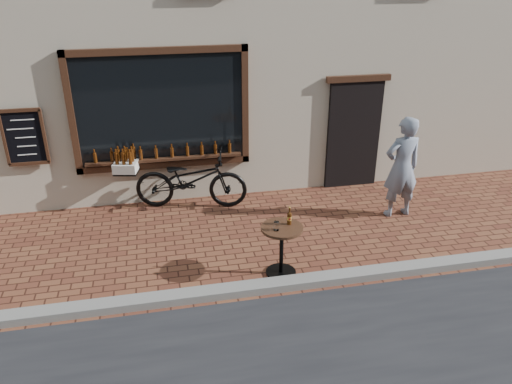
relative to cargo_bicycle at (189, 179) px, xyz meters
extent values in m
plane|color=#56291C|center=(1.49, -3.14, -0.57)|extent=(90.00, 90.00, 0.00)
cube|color=slate|center=(1.49, -2.94, -0.51)|extent=(90.00, 0.25, 0.12)
cube|color=black|center=(-0.41, 0.31, 1.28)|extent=(3.00, 0.06, 2.00)
cube|color=black|center=(-0.41, 0.29, 2.34)|extent=(3.24, 0.10, 0.12)
cube|color=black|center=(-0.41, 0.29, 0.22)|extent=(3.24, 0.10, 0.12)
cube|color=black|center=(-1.97, 0.29, 1.28)|extent=(0.12, 0.10, 2.24)
cube|color=black|center=(1.15, 0.29, 1.28)|extent=(0.12, 0.10, 2.24)
cube|color=black|center=(-0.41, 0.24, 0.35)|extent=(2.90, 0.16, 0.05)
cube|color=black|center=(3.39, 0.32, 0.53)|extent=(1.10, 0.10, 2.20)
cube|color=black|center=(3.39, 0.29, 1.69)|extent=(1.30, 0.10, 0.12)
cube|color=black|center=(-2.81, 0.30, 0.93)|extent=(0.62, 0.04, 0.92)
cylinder|color=#3D1C07|center=(-1.66, 0.24, 0.47)|extent=(0.06, 0.06, 0.19)
cylinder|color=#3D1C07|center=(-1.38, 0.24, 0.47)|extent=(0.06, 0.06, 0.19)
cylinder|color=#3D1C07|center=(-1.10, 0.24, 0.47)|extent=(0.06, 0.06, 0.19)
cylinder|color=#3D1C07|center=(-0.82, 0.24, 0.47)|extent=(0.06, 0.06, 0.19)
cylinder|color=#3D1C07|center=(-0.55, 0.24, 0.47)|extent=(0.06, 0.06, 0.19)
cylinder|color=#3D1C07|center=(-0.27, 0.24, 0.47)|extent=(0.06, 0.06, 0.19)
cylinder|color=#3D1C07|center=(0.01, 0.24, 0.47)|extent=(0.06, 0.06, 0.19)
cylinder|color=#3D1C07|center=(0.29, 0.24, 0.47)|extent=(0.06, 0.06, 0.19)
cylinder|color=#3D1C07|center=(0.56, 0.24, 0.47)|extent=(0.06, 0.06, 0.19)
cylinder|color=#3D1C07|center=(0.84, 0.24, 0.47)|extent=(0.06, 0.06, 0.19)
imported|color=black|center=(0.04, -0.01, -0.01)|extent=(2.22, 1.17, 1.11)
cube|color=black|center=(-1.10, 0.24, 0.20)|extent=(0.53, 0.67, 0.04)
cube|color=silver|center=(-1.10, 0.24, 0.30)|extent=(0.54, 0.69, 0.17)
cylinder|color=#3D1C07|center=(-1.03, -0.01, 0.51)|extent=(0.07, 0.07, 0.23)
cylinder|color=#3D1C07|center=(-1.15, 0.02, 0.51)|extent=(0.07, 0.07, 0.23)
cylinder|color=#3D1C07|center=(-1.27, 0.05, 0.51)|extent=(0.07, 0.07, 0.23)
cylinder|color=#3D1C07|center=(-1.00, 0.14, 0.51)|extent=(0.07, 0.07, 0.23)
cylinder|color=#3D1C07|center=(-1.12, 0.17, 0.51)|extent=(0.07, 0.07, 0.23)
cylinder|color=#3D1C07|center=(-1.24, 0.19, 0.51)|extent=(0.07, 0.07, 0.23)
cylinder|color=#3D1C07|center=(-0.97, 0.28, 0.51)|extent=(0.07, 0.07, 0.23)
cylinder|color=#3D1C07|center=(-1.09, 0.31, 0.51)|extent=(0.07, 0.07, 0.23)
cylinder|color=#3D1C07|center=(-1.21, 0.34, 0.51)|extent=(0.07, 0.07, 0.23)
cylinder|color=#3D1C07|center=(-0.94, 0.43, 0.51)|extent=(0.07, 0.07, 0.23)
cylinder|color=#3D1C07|center=(-1.06, 0.46, 0.51)|extent=(0.07, 0.07, 0.23)
cylinder|color=black|center=(1.15, -2.57, -0.55)|extent=(0.46, 0.46, 0.03)
cylinder|color=black|center=(1.15, -2.57, -0.17)|extent=(0.06, 0.06, 0.73)
cylinder|color=black|center=(1.15, -2.57, 0.21)|extent=(0.63, 0.63, 0.04)
cylinder|color=gold|center=(1.28, -2.51, 0.33)|extent=(0.07, 0.07, 0.06)
cylinder|color=white|center=(1.05, -2.65, 0.30)|extent=(0.08, 0.08, 0.14)
imported|color=slate|center=(3.75, -1.13, 0.38)|extent=(0.72, 0.49, 1.89)
camera|label=1|loc=(-0.52, -8.73, 3.78)|focal=35.00mm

